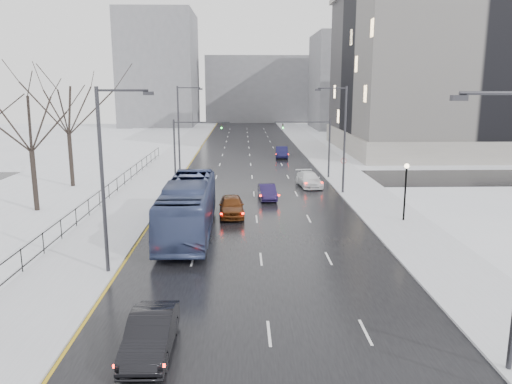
{
  "coord_description": "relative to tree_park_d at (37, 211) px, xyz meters",
  "views": [
    {
      "loc": [
        -1.05,
        -5.83,
        10.03
      ],
      "look_at": [
        -0.09,
        29.4,
        2.5
      ],
      "focal_mm": 35.0,
      "sensor_mm": 36.0,
      "label": 1
    }
  ],
  "objects": [
    {
      "name": "park_strip",
      "position": [
        -2.2,
        26.0,
        0.06
      ],
      "size": [
        14.0,
        150.0,
        0.12
      ],
      "primitive_type": "cube",
      "color": "white",
      "rests_on": "ground"
    },
    {
      "name": "bldg_far_left",
      "position": [
        -4.2,
        91.0,
        14.0
      ],
      "size": [
        18.0,
        22.0,
        28.0
      ],
      "primitive_type": "cube",
      "color": "slate",
      "rests_on": "ground"
    },
    {
      "name": "sidewalk_right",
      "position": [
        28.3,
        26.0,
        0.08
      ],
      "size": [
        5.0,
        150.0,
        0.16
      ],
      "primitive_type": "cube",
      "color": "silver",
      "rests_on": "ground"
    },
    {
      "name": "no_uturn_sign",
      "position": [
        27.0,
        10.0,
        2.3
      ],
      "size": [
        0.6,
        0.06,
        2.7
      ],
      "color": "#2D2D33",
      "rests_on": "sidewalk_right"
    },
    {
      "name": "tree_park_d",
      "position": [
        0.0,
        0.0,
        0.0
      ],
      "size": [
        8.75,
        8.75,
        12.5
      ],
      "primitive_type": null,
      "color": "black",
      "rests_on": "ground"
    },
    {
      "name": "sedan_left_near",
      "position": [
        13.23,
        -22.38,
        0.81
      ],
      "size": [
        1.64,
        4.7,
        1.55
      ],
      "primitive_type": "imported",
      "rotation": [
        0.0,
        0.0,
        -0.0
      ],
      "color": "black",
      "rests_on": "road"
    },
    {
      "name": "lamppost_r_mid",
      "position": [
        28.8,
        -4.0,
        2.94
      ],
      "size": [
        0.36,
        0.36,
        4.28
      ],
      "color": "black",
      "rests_on": "sidewalk_right"
    },
    {
      "name": "road",
      "position": [
        17.8,
        26.0,
        0.02
      ],
      "size": [
        16.0,
        150.0,
        0.04
      ],
      "primitive_type": "cube",
      "color": "black",
      "rests_on": "ground"
    },
    {
      "name": "sedan_right_far",
      "position": [
        23.44,
        9.51,
        0.76
      ],
      "size": [
        2.58,
        5.18,
        1.45
      ],
      "primitive_type": "imported",
      "rotation": [
        0.0,
        0.0,
        0.11
      ],
      "color": "white",
      "rests_on": "road"
    },
    {
      "name": "sidewalk_left",
      "position": [
        7.3,
        26.0,
        0.08
      ],
      "size": [
        5.0,
        150.0,
        0.16
      ],
      "primitive_type": "cube",
      "color": "silver",
      "rests_on": "ground"
    },
    {
      "name": "cross_road",
      "position": [
        17.8,
        14.0,
        0.02
      ],
      "size": [
        130.0,
        10.0,
        0.04
      ],
      "primitive_type": "cube",
      "color": "black",
      "rests_on": "ground"
    },
    {
      "name": "sedan_right_near",
      "position": [
        18.95,
        3.79,
        0.71
      ],
      "size": [
        1.67,
        4.14,
        1.34
      ],
      "primitive_type": "imported",
      "rotation": [
        0.0,
        0.0,
        0.06
      ],
      "color": "#1C133B",
      "rests_on": "road"
    },
    {
      "name": "streetlight_l_far",
      "position": [
        9.63,
        18.0,
        5.62
      ],
      "size": [
        2.95,
        0.25,
        10.0
      ],
      "color": "#2D2D33",
      "rests_on": "ground"
    },
    {
      "name": "iron_fence",
      "position": [
        4.8,
        -4.0,
        0.91
      ],
      "size": [
        0.06,
        70.0,
        1.3
      ],
      "color": "black",
      "rests_on": "sidewalk_left"
    },
    {
      "name": "sedan_center_near",
      "position": [
        15.86,
        -1.95,
        0.85
      ],
      "size": [
        2.09,
        4.8,
        1.61
      ],
      "primitive_type": "imported",
      "rotation": [
        0.0,
        0.0,
        0.04
      ],
      "color": "#612E10",
      "rests_on": "road"
    },
    {
      "name": "bldg_far_center",
      "position": [
        21.8,
        106.0,
        9.0
      ],
      "size": [
        30.0,
        18.0,
        18.0
      ],
      "primitive_type": "cube",
      "color": "slate",
      "rests_on": "ground"
    },
    {
      "name": "bldg_far_right",
      "position": [
        45.8,
        81.0,
        11.0
      ],
      "size": [
        24.0,
        20.0,
        22.0
      ],
      "primitive_type": "cube",
      "color": "slate",
      "rests_on": "ground"
    },
    {
      "name": "streetlight_l_near",
      "position": [
        9.63,
        -14.0,
        5.62
      ],
      "size": [
        2.95,
        0.25,
        10.0
      ],
      "color": "#2D2D33",
      "rests_on": "ground"
    },
    {
      "name": "mast_signal_right",
      "position": [
        25.13,
        14.0,
        4.11
      ],
      "size": [
        6.1,
        0.33,
        6.5
      ],
      "color": "#2D2D33",
      "rests_on": "ground"
    },
    {
      "name": "tree_park_e",
      "position": [
        -0.4,
        10.0,
        0.0
      ],
      "size": [
        9.45,
        9.45,
        13.5
      ],
      "primitive_type": null,
      "color": "black",
      "rests_on": "ground"
    },
    {
      "name": "bus",
      "position": [
        13.0,
        -6.54,
        1.88
      ],
      "size": [
        3.19,
        13.24,
        3.68
      ],
      "primitive_type": "imported",
      "rotation": [
        0.0,
        0.0,
        0.01
      ],
      "color": "#394670",
      "rests_on": "road"
    },
    {
      "name": "civic_building",
      "position": [
        52.8,
        38.0,
        11.21
      ],
      "size": [
        41.0,
        31.0,
        24.8
      ],
      "color": "gray",
      "rests_on": "ground"
    },
    {
      "name": "streetlight_r_mid",
      "position": [
        25.97,
        6.0,
        5.62
      ],
      "size": [
        2.95,
        0.25,
        10.0
      ],
      "color": "#2D2D33",
      "rests_on": "ground"
    },
    {
      "name": "mast_signal_left",
      "position": [
        10.47,
        14.0,
        4.11
      ],
      "size": [
        6.1,
        0.33,
        6.5
      ],
      "color": "#2D2D33",
      "rests_on": "ground"
    },
    {
      "name": "sedan_right_distant",
      "position": [
        22.3,
        30.23,
        0.82
      ],
      "size": [
        1.85,
        4.78,
        1.55
      ],
      "primitive_type": "imported",
      "rotation": [
        0.0,
        0.0,
        -0.04
      ],
      "color": "#14133A",
      "rests_on": "road"
    }
  ]
}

